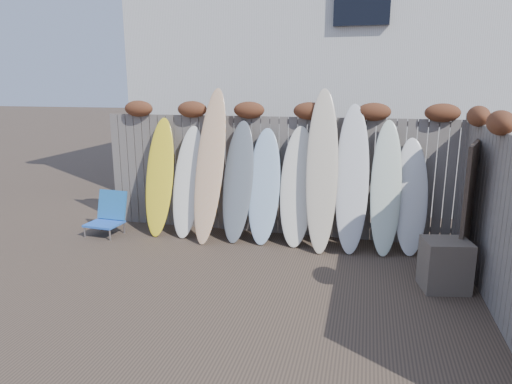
% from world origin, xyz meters
% --- Properties ---
extents(ground, '(80.00, 80.00, 0.00)m').
position_xyz_m(ground, '(0.00, 0.00, 0.00)').
color(ground, '#493A2D').
extents(back_fence, '(6.05, 0.28, 2.24)m').
position_xyz_m(back_fence, '(0.06, 2.39, 1.18)').
color(back_fence, slate).
rests_on(back_fence, ground).
extents(right_fence, '(0.28, 4.40, 2.24)m').
position_xyz_m(right_fence, '(2.99, 0.25, 1.14)').
color(right_fence, slate).
rests_on(right_fence, ground).
extents(house, '(8.50, 5.50, 6.33)m').
position_xyz_m(house, '(0.50, 6.50, 3.20)').
color(house, silver).
rests_on(house, ground).
extents(beach_chair, '(0.58, 0.62, 0.72)m').
position_xyz_m(beach_chair, '(-2.74, 1.70, 0.34)').
color(beach_chair, blue).
rests_on(beach_chair, ground).
extents(wooden_crate, '(0.63, 0.56, 0.64)m').
position_xyz_m(wooden_crate, '(2.55, 0.70, 0.32)').
color(wooden_crate, brown).
rests_on(wooden_crate, ground).
extents(lattice_panel, '(0.40, 1.16, 1.80)m').
position_xyz_m(lattice_panel, '(2.90, 1.37, 0.90)').
color(lattice_panel, '#332B1F').
rests_on(lattice_panel, ground).
extents(surfboard_0, '(0.51, 0.72, 1.97)m').
position_xyz_m(surfboard_0, '(-1.88, 1.97, 0.98)').
color(surfboard_0, yellow).
rests_on(surfboard_0, ground).
extents(surfboard_1, '(0.57, 0.70, 1.84)m').
position_xyz_m(surfboard_1, '(-1.37, 1.99, 0.92)').
color(surfboard_1, white).
rests_on(surfboard_1, ground).
extents(surfboard_2, '(0.55, 0.90, 2.47)m').
position_xyz_m(surfboard_2, '(-0.93, 1.88, 1.23)').
color(surfboard_2, '#FFCC84').
rests_on(surfboard_2, ground).
extents(surfboard_3, '(0.54, 0.72, 1.94)m').
position_xyz_m(surfboard_3, '(-0.49, 1.97, 0.97)').
color(surfboard_3, slate).
rests_on(surfboard_3, ground).
extents(surfboard_4, '(0.54, 0.67, 1.83)m').
position_xyz_m(surfboard_4, '(-0.06, 1.98, 0.92)').
color(surfboard_4, '#9EBDDB').
rests_on(surfboard_4, ground).
extents(surfboard_5, '(0.54, 0.67, 1.88)m').
position_xyz_m(surfboard_5, '(0.48, 2.00, 0.94)').
color(surfboard_5, white).
rests_on(surfboard_5, ground).
extents(surfboard_6, '(0.56, 0.90, 2.47)m').
position_xyz_m(surfboard_6, '(0.87, 1.91, 1.23)').
color(surfboard_6, beige).
rests_on(surfboard_6, ground).
extents(surfboard_7, '(0.55, 0.81, 2.23)m').
position_xyz_m(surfboard_7, '(1.33, 1.96, 1.12)').
color(surfboard_7, silver).
rests_on(surfboard_7, ground).
extents(surfboard_8, '(0.46, 0.71, 2.00)m').
position_xyz_m(surfboard_8, '(1.84, 1.95, 1.00)').
color(surfboard_8, silver).
rests_on(surfboard_8, ground).
extents(surfboard_9, '(0.53, 0.66, 1.73)m').
position_xyz_m(surfboard_9, '(2.21, 2.02, 0.87)').
color(surfboard_9, white).
rests_on(surfboard_9, ground).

